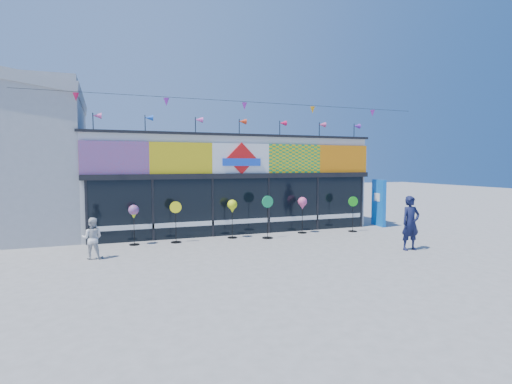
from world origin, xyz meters
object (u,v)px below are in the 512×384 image
blue_sign (379,203)px  spinner_4 (302,204)px  spinner_3 (268,216)px  spinner_0 (134,213)px  child (92,238)px  spinner_2 (232,207)px  adult_man (411,223)px  spinner_1 (176,221)px  spinner_5 (353,213)px

blue_sign → spinner_4: 4.27m
spinner_3 → spinner_4: size_ratio=1.10×
spinner_0 → child: bearing=-127.7°
blue_sign → child: 12.52m
child → blue_sign: bearing=-158.2°
spinner_0 → spinner_2: bearing=0.8°
spinner_2 → adult_man: (4.91, -4.20, -0.29)m
spinner_1 → spinner_3: bearing=-6.5°
spinner_2 → spinner_4: spinner_4 is taller
spinner_5 → child: 10.32m
spinner_0 → child: size_ratio=1.14×
blue_sign → spinner_4: blue_sign is taller
spinner_1 → spinner_3: spinner_3 is taller
spinner_2 → child: size_ratio=1.19×
spinner_4 → spinner_5: 2.26m
spinner_3 → child: 6.38m
spinner_1 → child: size_ratio=1.20×
spinner_0 → spinner_1: (1.46, -0.10, -0.35)m
child → spinner_5: bearing=-161.3°
blue_sign → spinner_4: size_ratio=1.43×
spinner_4 → spinner_5: bearing=-11.7°
spinner_1 → spinner_4: bearing=1.9°
spinner_1 → spinner_4: 5.29m
spinner_3 → child: (-6.26, -1.23, -0.25)m
spinner_3 → adult_man: 5.17m
spinner_0 → spinner_1: spinner_1 is taller
spinner_3 → spinner_5: bearing=1.8°
spinner_5 → spinner_4: bearing=168.3°
spinner_0 → spinner_3: size_ratio=0.87×
spinner_0 → spinner_5: size_ratio=0.96×
spinner_3 → spinner_4: (1.80, 0.57, 0.33)m
spinner_4 → child: (-8.06, -1.80, -0.58)m
adult_man → spinner_5: bearing=88.9°
spinner_1 → spinner_2: size_ratio=1.01×
spinner_4 → spinner_0: bearing=-179.4°
spinner_3 → child: spinner_3 is taller
blue_sign → spinner_1: bearing=-166.4°
spinner_1 → spinner_3: (3.46, -0.39, 0.07)m
spinner_3 → blue_sign: bearing=10.2°
adult_man → child: (-9.91, 2.43, -0.28)m
adult_man → child: 10.20m
adult_man → child: bearing=170.1°
spinner_5 → adult_man: (-0.32, -3.78, 0.11)m
spinner_0 → blue_sign: bearing=3.1°
blue_sign → spinner_1: size_ratio=1.42×
spinner_0 → child: 2.24m
blue_sign → spinner_2: 7.32m
spinner_0 → spinner_5: spinner_5 is taller
spinner_0 → spinner_4: 6.73m
spinner_3 → spinner_4: spinner_3 is taller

